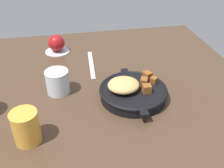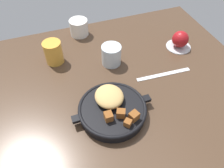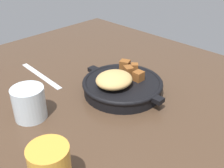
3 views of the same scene
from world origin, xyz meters
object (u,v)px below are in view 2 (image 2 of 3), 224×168
at_px(red_apple, 180,39).
at_px(juice_glass_amber, 53,52).
at_px(water_glass_short, 111,55).
at_px(ceramic_mug_white, 79,27).
at_px(butter_knife, 164,74).
at_px(cast_iron_skillet, 112,108).

bearing_deg(red_apple, juice_glass_amber, 170.65).
relative_size(red_apple, water_glass_short, 0.87).
distance_m(ceramic_mug_white, water_glass_short, 0.25).
relative_size(red_apple, ceramic_mug_white, 0.85).
xyz_separation_m(butter_knife, juice_glass_amber, (-0.38, 0.22, 0.04)).
height_order(butter_knife, water_glass_short, water_glass_short).
relative_size(cast_iron_skillet, water_glass_short, 3.30).
relative_size(juice_glass_amber, water_glass_short, 1.15).
height_order(cast_iron_skillet, ceramic_mug_white, same).
distance_m(butter_knife, ceramic_mug_white, 0.44).
distance_m(cast_iron_skillet, ceramic_mug_white, 0.47).
xyz_separation_m(ceramic_mug_white, water_glass_short, (0.07, -0.23, 0.00)).
height_order(red_apple, juice_glass_amber, juice_glass_amber).
xyz_separation_m(red_apple, butter_knife, (-0.14, -0.13, -0.04)).
bearing_deg(juice_glass_amber, butter_knife, -29.78).
distance_m(cast_iron_skillet, red_apple, 0.45).
xyz_separation_m(cast_iron_skillet, ceramic_mug_white, (0.01, 0.47, 0.01)).
relative_size(red_apple, juice_glass_amber, 0.75).
distance_m(juice_glass_amber, water_glass_short, 0.23).
height_order(butter_knife, ceramic_mug_white, ceramic_mug_white).
relative_size(butter_knife, ceramic_mug_white, 2.66).
xyz_separation_m(cast_iron_skillet, butter_knife, (0.25, 0.10, -0.02)).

